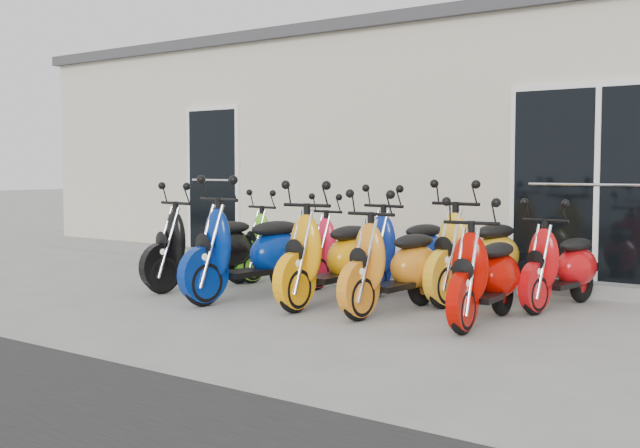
# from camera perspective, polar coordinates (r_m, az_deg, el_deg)

# --- Properties ---
(ground) EXTENTS (80.00, 80.00, 0.00)m
(ground) POSITION_cam_1_polar(r_m,az_deg,el_deg) (8.64, -2.39, -5.19)
(ground) COLOR gray
(ground) RESTS_ON ground
(building) EXTENTS (14.00, 6.00, 3.20)m
(building) POSITION_cam_1_polar(r_m,az_deg,el_deg) (12.98, 12.30, 4.88)
(building) COLOR beige
(building) RESTS_ON ground
(roof_cap) EXTENTS (14.20, 6.20, 0.16)m
(roof_cap) POSITION_cam_1_polar(r_m,az_deg,el_deg) (13.12, 12.41, 12.24)
(roof_cap) COLOR #3F3F42
(roof_cap) RESTS_ON building
(front_step) EXTENTS (14.00, 0.40, 0.15)m
(front_step) POSITION_cam_1_polar(r_m,az_deg,el_deg) (10.26, 4.76, -3.32)
(front_step) COLOR gray
(front_step) RESTS_ON ground
(door_left) EXTENTS (1.07, 0.08, 2.22)m
(door_left) POSITION_cam_1_polar(r_m,az_deg,el_deg) (12.29, -7.60, 3.41)
(door_left) COLOR black
(door_left) RESTS_ON front_step
(door_right) EXTENTS (2.02, 0.08, 2.22)m
(door_right) POSITION_cam_1_polar(r_m,az_deg,el_deg) (9.21, 19.18, 3.03)
(door_right) COLOR black
(door_right) RESTS_ON front_step
(scooter_front_black) EXTENTS (0.84, 1.73, 1.23)m
(scooter_front_black) POSITION_cam_1_polar(r_m,az_deg,el_deg) (9.24, -8.27, -0.79)
(scooter_front_black) COLOR black
(scooter_front_black) RESTS_ON ground
(scooter_front_blue) EXTENTS (0.84, 1.84, 1.31)m
(scooter_front_blue) POSITION_cam_1_polar(r_m,az_deg,el_deg) (8.42, -5.08, -0.94)
(scooter_front_blue) COLOR navy
(scooter_front_blue) RESTS_ON ground
(scooter_front_orange_a) EXTENTS (0.66, 1.73, 1.27)m
(scooter_front_orange_a) POSITION_cam_1_polar(r_m,az_deg,el_deg) (8.06, 0.71, -1.32)
(scooter_front_orange_a) COLOR #FFA20B
(scooter_front_orange_a) RESTS_ON ground
(scooter_front_orange_b) EXTENTS (0.67, 1.64, 1.19)m
(scooter_front_orange_b) POSITION_cam_1_polar(r_m,az_deg,el_deg) (7.65, 5.25, -1.91)
(scooter_front_orange_b) COLOR orange
(scooter_front_orange_b) RESTS_ON ground
(scooter_front_red) EXTENTS (0.71, 1.59, 1.14)m
(scooter_front_red) POSITION_cam_1_polar(r_m,az_deg,el_deg) (7.20, 11.67, -2.54)
(scooter_front_red) COLOR #B30800
(scooter_front_red) RESTS_ON ground
(scooter_back_green) EXTENTS (0.77, 1.59, 1.13)m
(scooter_back_green) POSITION_cam_1_polar(r_m,az_deg,el_deg) (9.93, -2.62, -0.72)
(scooter_back_green) COLOR #61CF24
(scooter_back_green) RESTS_ON ground
(scooter_back_red) EXTENTS (0.70, 1.54, 1.10)m
(scooter_back_red) POSITION_cam_1_polar(r_m,az_deg,el_deg) (9.39, 1.85, -1.08)
(scooter_back_red) COLOR red
(scooter_back_red) RESTS_ON ground
(scooter_back_blue) EXTENTS (0.79, 1.70, 1.21)m
(scooter_back_blue) POSITION_cam_1_polar(r_m,az_deg,el_deg) (8.86, 6.05, -1.04)
(scooter_back_blue) COLOR navy
(scooter_back_blue) RESTS_ON ground
(scooter_back_yellow) EXTENTS (0.81, 1.78, 1.27)m
(scooter_back_yellow) POSITION_cam_1_polar(r_m,az_deg,el_deg) (8.41, 11.06, -1.15)
(scooter_back_yellow) COLOR yellow
(scooter_back_yellow) RESTS_ON ground
(scooter_back_extra) EXTENTS (0.70, 1.54, 1.10)m
(scooter_back_extra) POSITION_cam_1_polar(r_m,az_deg,el_deg) (8.20, 16.77, -1.99)
(scooter_back_extra) COLOR red
(scooter_back_extra) RESTS_ON ground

